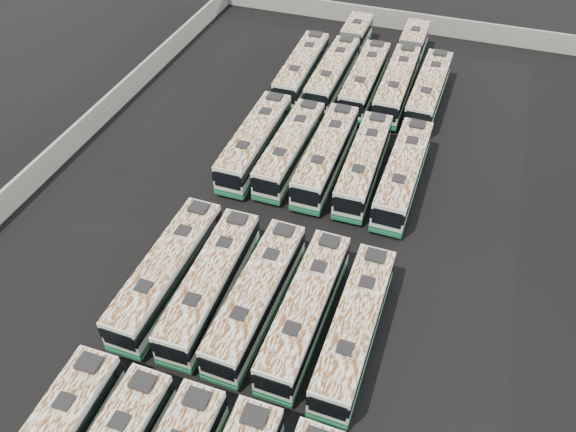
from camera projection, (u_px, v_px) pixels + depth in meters
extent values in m
plane|color=black|center=(306.00, 233.00, 41.83)|extent=(140.00, 140.00, 0.00)
cube|color=slate|center=(401.00, 20.00, 65.98)|extent=(45.20, 0.30, 2.20)
cube|color=slate|center=(50.00, 161.00, 46.43)|extent=(0.30, 73.20, 2.20)
cube|color=black|center=(64.00, 401.00, 28.61)|extent=(0.94, 0.94, 0.14)
cube|color=black|center=(89.00, 363.00, 30.18)|extent=(1.28, 1.09, 0.25)
cylinder|color=black|center=(73.00, 401.00, 31.47)|extent=(0.29, 0.97, 0.97)
cylinder|color=black|center=(105.00, 412.00, 30.99)|extent=(0.29, 0.97, 0.97)
cube|color=black|center=(119.00, 421.00, 27.93)|extent=(0.91, 0.91, 0.13)
cube|color=black|center=(143.00, 382.00, 29.45)|extent=(1.24, 1.05, 0.25)
cylinder|color=black|center=(124.00, 419.00, 30.73)|extent=(0.27, 0.95, 0.94)
cylinder|color=black|center=(157.00, 431.00, 30.23)|extent=(0.27, 0.95, 0.94)
cube|color=black|center=(197.00, 398.00, 28.71)|extent=(1.25, 1.06, 0.25)
cube|color=black|center=(255.00, 416.00, 27.98)|extent=(1.27, 1.07, 0.25)
cube|color=beige|center=(168.00, 272.00, 36.86)|extent=(2.56, 11.68, 2.67)
cube|color=#1A613E|center=(170.00, 281.00, 37.53)|extent=(2.61, 11.73, 0.41)
cube|color=black|center=(167.00, 267.00, 36.55)|extent=(2.62, 11.74, 0.89)
cube|color=black|center=(118.00, 340.00, 32.64)|extent=(2.14, 0.08, 1.41)
cube|color=#1A613E|center=(123.00, 354.00, 33.67)|extent=(2.43, 0.13, 0.27)
cube|color=silver|center=(164.00, 258.00, 35.92)|extent=(2.51, 11.45, 0.07)
cube|color=black|center=(143.00, 286.00, 34.10)|extent=(0.93, 0.93, 0.14)
cube|color=black|center=(183.00, 230.00, 37.60)|extent=(0.93, 0.93, 0.14)
cube|color=black|center=(199.00, 208.00, 39.16)|extent=(1.27, 1.08, 0.25)
cylinder|color=black|center=(127.00, 322.00, 35.38)|extent=(0.28, 0.97, 0.97)
cylinder|color=black|center=(156.00, 332.00, 34.87)|extent=(0.28, 0.97, 0.97)
cylinder|color=black|center=(182.00, 242.00, 40.48)|extent=(0.28, 0.97, 0.97)
cylinder|color=black|center=(208.00, 249.00, 39.96)|extent=(0.28, 0.97, 0.97)
cube|color=beige|center=(211.00, 284.00, 36.17)|extent=(2.58, 11.43, 2.61)
cube|color=#1A613E|center=(212.00, 293.00, 36.83)|extent=(2.63, 11.48, 0.40)
cube|color=black|center=(210.00, 279.00, 35.87)|extent=(2.64, 11.49, 0.87)
cube|color=black|center=(170.00, 354.00, 32.02)|extent=(2.09, 0.10, 1.38)
cube|color=#1A613E|center=(173.00, 368.00, 33.01)|extent=(2.37, 0.14, 0.27)
cube|color=silver|center=(209.00, 270.00, 35.26)|extent=(2.53, 11.20, 0.07)
cube|color=black|center=(192.00, 299.00, 33.46)|extent=(0.92, 0.92, 0.13)
cube|color=black|center=(224.00, 242.00, 36.92)|extent=(0.92, 0.92, 0.13)
cube|color=black|center=(237.00, 219.00, 38.46)|extent=(1.25, 1.07, 0.25)
cylinder|color=black|center=(174.00, 335.00, 34.69)|extent=(0.28, 0.95, 0.95)
cylinder|color=black|center=(204.00, 344.00, 34.22)|extent=(0.28, 0.95, 0.95)
cylinder|color=black|center=(220.00, 253.00, 39.72)|extent=(0.28, 0.95, 0.95)
cylinder|color=black|center=(247.00, 260.00, 39.25)|extent=(0.28, 0.95, 0.95)
cube|color=beige|center=(257.00, 297.00, 35.39)|extent=(2.65, 11.48, 2.62)
cube|color=#1A613E|center=(257.00, 306.00, 36.05)|extent=(2.70, 11.53, 0.40)
cube|color=black|center=(257.00, 293.00, 35.09)|extent=(2.71, 11.54, 0.88)
cube|color=black|center=(216.00, 369.00, 31.28)|extent=(2.10, 0.11, 1.38)
cube|color=#1A613E|center=(219.00, 383.00, 32.28)|extent=(2.38, 0.16, 0.27)
cube|color=silver|center=(256.00, 283.00, 34.47)|extent=(2.60, 11.25, 0.07)
cube|color=black|center=(239.00, 313.00, 32.70)|extent=(0.93, 0.93, 0.13)
cube|color=black|center=(271.00, 254.00, 36.12)|extent=(0.93, 0.93, 0.13)
cube|color=black|center=(284.00, 230.00, 37.64)|extent=(1.26, 1.08, 0.25)
cylinder|color=black|center=(219.00, 349.00, 33.97)|extent=(0.29, 0.96, 0.95)
cylinder|color=black|center=(249.00, 359.00, 33.44)|extent=(0.29, 0.96, 0.95)
cylinder|color=black|center=(264.00, 264.00, 38.94)|extent=(0.29, 0.96, 0.95)
cylinder|color=black|center=(292.00, 272.00, 38.42)|extent=(0.29, 0.96, 0.95)
cube|color=beige|center=(305.00, 310.00, 34.63)|extent=(2.55, 11.45, 2.62)
cube|color=#1A613E|center=(305.00, 319.00, 35.29)|extent=(2.60, 11.50, 0.40)
cube|color=black|center=(306.00, 306.00, 34.34)|extent=(2.61, 11.51, 0.88)
cube|color=black|center=(272.00, 387.00, 30.51)|extent=(2.09, 0.09, 1.38)
cube|color=#1A613E|center=(272.00, 400.00, 31.51)|extent=(2.38, 0.14, 0.27)
cube|color=silver|center=(306.00, 297.00, 33.72)|extent=(2.50, 11.22, 0.07)
cube|color=black|center=(292.00, 328.00, 31.94)|extent=(0.92, 0.92, 0.13)
cube|color=black|center=(319.00, 266.00, 35.36)|extent=(0.92, 0.92, 0.13)
cube|color=black|center=(329.00, 241.00, 36.89)|extent=(1.25, 1.07, 0.25)
cylinder|color=black|center=(269.00, 364.00, 33.20)|extent=(0.28, 0.96, 0.95)
cylinder|color=black|center=(301.00, 375.00, 32.69)|extent=(0.28, 0.96, 0.95)
cylinder|color=black|center=(308.00, 276.00, 38.18)|extent=(0.28, 0.96, 0.95)
cylinder|color=black|center=(337.00, 284.00, 37.67)|extent=(0.28, 0.96, 0.95)
cube|color=beige|center=(355.00, 328.00, 33.70)|extent=(2.46, 11.40, 2.61)
cube|color=#1A613E|center=(353.00, 337.00, 34.35)|extent=(2.51, 11.45, 0.40)
cube|color=black|center=(355.00, 323.00, 33.40)|extent=(2.52, 11.46, 0.87)
cube|color=black|center=(327.00, 409.00, 29.58)|extent=(2.09, 0.08, 1.38)
cube|color=#1A613E|center=(326.00, 422.00, 30.57)|extent=(2.37, 0.12, 0.27)
cube|color=silver|center=(356.00, 314.00, 32.78)|extent=(2.41, 11.17, 0.07)
cube|color=black|center=(345.00, 348.00, 31.00)|extent=(0.91, 0.91, 0.13)
cube|color=black|center=(367.00, 282.00, 34.43)|extent=(0.91, 0.91, 0.13)
cube|color=black|center=(376.00, 256.00, 35.95)|extent=(1.24, 1.05, 0.25)
cylinder|color=black|center=(320.00, 384.00, 32.25)|extent=(0.27, 0.95, 0.95)
cylinder|color=black|center=(354.00, 395.00, 31.75)|extent=(0.27, 0.95, 0.95)
cylinder|color=black|center=(352.00, 291.00, 37.24)|extent=(0.27, 0.95, 0.95)
cylinder|color=black|center=(382.00, 299.00, 36.74)|extent=(0.27, 0.95, 0.95)
cube|color=beige|center=(255.00, 142.00, 47.39)|extent=(2.51, 11.72, 2.68)
cube|color=#1A613E|center=(256.00, 151.00, 48.07)|extent=(2.57, 11.77, 0.41)
cube|color=black|center=(255.00, 137.00, 47.09)|extent=(2.58, 11.78, 0.90)
cube|color=black|center=(227.00, 181.00, 43.14)|extent=(2.15, 0.07, 1.41)
cube|color=#1A613E|center=(229.00, 195.00, 44.16)|extent=(2.44, 0.12, 0.27)
cube|color=silver|center=(254.00, 128.00, 46.45)|extent=(2.46, 11.48, 0.07)
cube|color=black|center=(243.00, 145.00, 44.61)|extent=(0.93, 0.93, 0.14)
cube|color=black|center=(265.00, 111.00, 48.15)|extent=(0.93, 0.93, 0.14)
cube|color=black|center=(275.00, 97.00, 49.73)|extent=(1.27, 1.08, 0.25)
cylinder|color=black|center=(227.00, 177.00, 45.88)|extent=(0.28, 0.98, 0.98)
cylinder|color=black|center=(251.00, 182.00, 45.39)|extent=(0.28, 0.98, 0.98)
cylinder|color=black|center=(260.00, 127.00, 51.03)|extent=(0.28, 0.98, 0.98)
cylinder|color=black|center=(282.00, 132.00, 50.54)|extent=(0.28, 0.98, 0.98)
cube|color=beige|center=(290.00, 148.00, 46.80)|extent=(2.50, 11.33, 2.59)
cube|color=#1A613E|center=(290.00, 157.00, 47.45)|extent=(2.55, 11.38, 0.40)
cube|color=black|center=(290.00, 144.00, 46.50)|extent=(2.56, 11.39, 0.87)
cube|color=black|center=(265.00, 187.00, 42.72)|extent=(2.07, 0.09, 1.37)
cube|color=#1A613E|center=(265.00, 201.00, 43.71)|extent=(2.35, 0.13, 0.26)
cube|color=silver|center=(290.00, 135.00, 45.89)|extent=(2.45, 11.10, 0.07)
cube|color=black|center=(279.00, 152.00, 44.13)|extent=(0.91, 0.91, 0.13)
cube|color=black|center=(300.00, 118.00, 47.52)|extent=(0.91, 0.91, 0.13)
cube|color=black|center=(309.00, 104.00, 49.03)|extent=(1.24, 1.05, 0.24)
cylinder|color=black|center=(263.00, 183.00, 45.37)|extent=(0.28, 0.94, 0.94)
cylinder|color=black|center=(287.00, 188.00, 44.87)|extent=(0.28, 0.94, 0.94)
cylinder|color=black|center=(293.00, 134.00, 50.31)|extent=(0.28, 0.94, 0.94)
cylinder|color=black|center=(315.00, 138.00, 49.81)|extent=(0.28, 0.94, 0.94)
cube|color=beige|center=(326.00, 155.00, 46.02)|extent=(2.49, 11.66, 2.67)
cube|color=#1A613E|center=(325.00, 165.00, 46.69)|extent=(2.54, 11.71, 0.41)
cube|color=black|center=(326.00, 151.00, 45.71)|extent=(2.55, 11.72, 0.89)
cube|color=black|center=(304.00, 197.00, 41.79)|extent=(2.13, 0.07, 1.41)
cube|color=#1A613E|center=(304.00, 212.00, 42.81)|extent=(2.43, 0.11, 0.27)
cube|color=silver|center=(327.00, 142.00, 45.08)|extent=(2.44, 11.42, 0.07)
cube|color=black|center=(318.00, 159.00, 43.25)|extent=(0.93, 0.93, 0.14)
cube|color=black|center=(335.00, 124.00, 46.78)|extent=(0.93, 0.93, 0.14)
cube|color=black|center=(343.00, 109.00, 48.34)|extent=(1.27, 1.07, 0.25)
cylinder|color=black|center=(300.00, 192.00, 44.52)|extent=(0.28, 0.97, 0.97)
cylinder|color=black|center=(325.00, 197.00, 44.03)|extent=(0.28, 0.97, 0.97)
cylinder|color=black|center=(326.00, 140.00, 49.64)|extent=(0.28, 0.97, 0.97)
cylinder|color=black|center=(349.00, 144.00, 49.15)|extent=(0.28, 0.97, 0.97)
cube|color=beige|center=(364.00, 164.00, 45.26)|extent=(2.60, 11.38, 2.60)
cube|color=#1A613E|center=(363.00, 173.00, 45.91)|extent=(2.65, 11.44, 0.40)
cube|color=black|center=(364.00, 160.00, 44.96)|extent=(2.66, 11.45, 0.87)
cube|color=black|center=(347.00, 206.00, 41.12)|extent=(2.08, 0.10, 1.37)
cube|color=#1A613E|center=(346.00, 221.00, 42.11)|extent=(2.36, 0.15, 0.26)
cube|color=silver|center=(365.00, 151.00, 44.35)|extent=(2.55, 11.16, 0.07)
cube|color=black|center=(358.00, 169.00, 42.56)|extent=(0.92, 0.92, 0.13)
cube|color=black|center=(372.00, 132.00, 46.00)|extent=(0.92, 0.92, 0.13)
cube|color=black|center=(378.00, 117.00, 47.54)|extent=(1.25, 1.07, 0.25)
cylinder|color=black|center=(340.00, 201.00, 43.77)|extent=(0.28, 0.95, 0.94)
cylinder|color=black|center=(365.00, 206.00, 43.32)|extent=(0.28, 0.95, 0.94)
cylinder|color=black|center=(360.00, 148.00, 48.79)|extent=(0.28, 0.95, 0.94)
cylinder|color=black|center=(383.00, 152.00, 48.33)|extent=(0.28, 0.95, 0.94)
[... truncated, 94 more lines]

